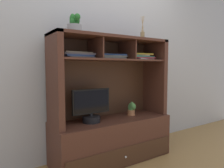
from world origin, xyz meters
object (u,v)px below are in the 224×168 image
at_px(magazine_stack_right, 111,57).
at_px(potted_succulent, 75,26).
at_px(potted_orchid, 132,109).
at_px(diffuser_bottle, 143,35).
at_px(magazine_stack_left, 139,57).
at_px(tv_monitor, 91,108).
at_px(magazine_stack_centre, 77,55).
at_px(media_console, 112,124).

distance_m(magazine_stack_right, potted_succulent, 0.56).
relative_size(potted_orchid, potted_succulent, 0.83).
height_order(potted_orchid, diffuser_bottle, diffuser_bottle).
distance_m(potted_orchid, diffuser_bottle, 0.94).
height_order(magazine_stack_left, diffuser_bottle, diffuser_bottle).
distance_m(tv_monitor, magazine_stack_right, 0.64).
bearing_deg(magazine_stack_centre, potted_orchid, -3.89).
distance_m(magazine_stack_centre, magazine_stack_right, 0.42).
distance_m(tv_monitor, potted_succulent, 0.88).
relative_size(media_console, diffuser_bottle, 4.89).
bearing_deg(magazine_stack_left, potted_succulent, -178.70).
relative_size(potted_orchid, diffuser_bottle, 0.58).
distance_m(media_console, diffuser_bottle, 1.16).
relative_size(magazine_stack_right, diffuser_bottle, 1.20).
relative_size(media_console, magazine_stack_right, 4.06).
distance_m(magazine_stack_left, diffuser_bottle, 0.27).
relative_size(potted_orchid, magazine_stack_centre, 0.46).
relative_size(tv_monitor, magazine_stack_left, 1.20).
bearing_deg(diffuser_bottle, media_console, 178.77).
bearing_deg(diffuser_bottle, potted_succulent, -179.90).
bearing_deg(magazine_stack_right, tv_monitor, -167.93).
height_order(media_console, diffuser_bottle, diffuser_bottle).
bearing_deg(potted_orchid, tv_monitor, -176.70).
bearing_deg(tv_monitor, potted_orchid, 3.30).
relative_size(tv_monitor, diffuser_bottle, 1.49).
bearing_deg(tv_monitor, magazine_stack_centre, 146.40).
xyz_separation_m(magazine_stack_centre, magazine_stack_right, (0.42, -0.02, -0.00)).
height_order(potted_orchid, magazine_stack_left, magazine_stack_left).
bearing_deg(potted_orchid, magazine_stack_left, 1.82).
xyz_separation_m(tv_monitor, magazine_stack_right, (0.30, 0.06, 0.57)).
bearing_deg(magazine_stack_right, magazine_stack_centre, 177.42).
bearing_deg(magazine_stack_right, magazine_stack_left, -3.52).
xyz_separation_m(magazine_stack_centre, diffuser_bottle, (0.86, -0.06, 0.27)).
height_order(media_console, magazine_stack_right, media_console).
relative_size(magazine_stack_right, potted_succulent, 1.71).
distance_m(magazine_stack_centre, potted_succulent, 0.30).
bearing_deg(tv_monitor, media_console, 5.91).
xyz_separation_m(media_console, magazine_stack_right, (0.01, 0.03, 0.79)).
relative_size(tv_monitor, potted_succulent, 2.13).
relative_size(potted_orchid, magazine_stack_right, 0.49).
height_order(diffuser_bottle, potted_succulent, diffuser_bottle).
bearing_deg(media_console, potted_succulent, -178.56).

